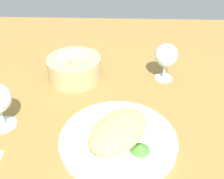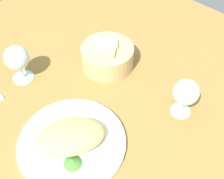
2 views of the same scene
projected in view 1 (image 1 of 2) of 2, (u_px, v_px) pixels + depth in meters
The scene contains 6 objects.
ground_plane at pixel (104, 115), 73.42cm from camera, with size 140.00×140.00×2.00cm, color olive.
plate at pixel (118, 140), 63.52cm from camera, with size 27.69×27.69×1.40cm, color white.
omelette at pixel (118, 130), 61.81cm from camera, with size 17.07×10.90×4.52cm, color #DFB665.
lettuce_garnish at pixel (140, 148), 59.42cm from camera, with size 4.57×4.57×1.70cm, color #468432.
bread_basket at pixel (74, 68), 84.32cm from camera, with size 16.67×16.67×8.52cm.
wine_glass_near at pixel (166, 57), 81.91cm from camera, with size 7.05×7.05×11.90cm.
Camera 1 is at (-55.92, -4.34, 46.93)cm, focal length 43.38 mm.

